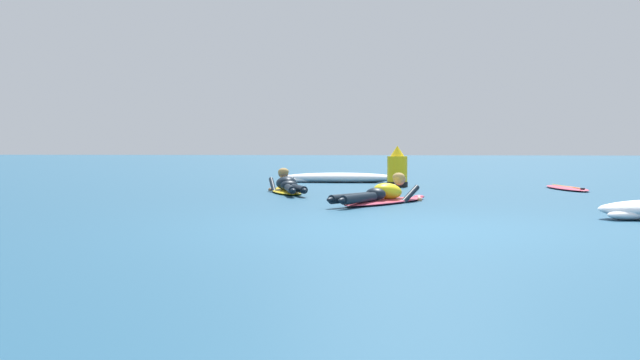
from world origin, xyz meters
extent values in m
plane|color=navy|center=(0.00, 10.00, 0.00)|extent=(120.00, 120.00, 0.00)
ellipsoid|color=#E54C66|center=(-0.28, 3.76, 0.04)|extent=(1.62, 2.34, 0.07)
ellipsoid|color=#E54C66|center=(0.28, 4.76, 0.05)|extent=(0.26, 0.27, 0.06)
ellipsoid|color=yellow|center=(-0.25, 3.80, 0.20)|extent=(0.67, 0.77, 0.34)
ellipsoid|color=black|center=(-0.44, 3.47, 0.17)|extent=(0.43, 0.41, 0.20)
cylinder|color=black|center=(-0.81, 2.97, 0.14)|extent=(0.63, 0.87, 0.14)
ellipsoid|color=black|center=(-1.06, 2.56, 0.14)|extent=(0.19, 0.24, 0.08)
cylinder|color=black|center=(-0.67, 2.89, 0.14)|extent=(0.54, 0.91, 0.14)
ellipsoid|color=black|center=(-0.88, 2.46, 0.14)|extent=(0.19, 0.24, 0.08)
cylinder|color=black|center=(-0.27, 4.23, 0.12)|extent=(0.35, 0.54, 0.33)
sphere|color=tan|center=(-0.09, 4.55, 0.02)|extent=(0.09, 0.09, 0.09)
cylinder|color=black|center=(0.11, 4.00, 0.12)|extent=(0.35, 0.54, 0.33)
sphere|color=tan|center=(0.28, 4.30, 0.02)|extent=(0.09, 0.09, 0.09)
sphere|color=tan|center=(-0.07, 4.14, 0.38)|extent=(0.21, 0.21, 0.21)
ellipsoid|color=#AD894C|center=(-0.08, 4.12, 0.41)|extent=(0.29, 0.28, 0.16)
ellipsoid|color=yellow|center=(-2.32, 6.22, 0.04)|extent=(1.09, 1.99, 0.07)
ellipsoid|color=yellow|center=(-2.59, 7.08, 0.05)|extent=(0.24, 0.25, 0.06)
ellipsoid|color=black|center=(-2.33, 6.26, 0.20)|extent=(0.58, 0.75, 0.35)
ellipsoid|color=black|center=(-2.21, 5.90, 0.17)|extent=(0.41, 0.37, 0.20)
cylinder|color=black|center=(-2.11, 5.29, 0.14)|extent=(0.36, 0.92, 0.14)
ellipsoid|color=black|center=(-1.99, 4.85, 0.14)|extent=(0.16, 0.24, 0.08)
cylinder|color=black|center=(-1.95, 5.34, 0.14)|extent=(0.46, 0.91, 0.14)
ellipsoid|color=black|center=(-1.79, 4.91, 0.14)|extent=(0.16, 0.24, 0.08)
cylinder|color=black|center=(-2.65, 6.54, 0.12)|extent=(0.27, 0.61, 0.35)
sphere|color=#8C6647|center=(-2.77, 6.92, 0.02)|extent=(0.09, 0.09, 0.09)
cylinder|color=black|center=(-2.23, 6.66, 0.12)|extent=(0.27, 0.61, 0.35)
sphere|color=#8C6647|center=(-2.34, 7.02, 0.02)|extent=(0.09, 0.09, 0.09)
sphere|color=#8C6647|center=(-2.45, 6.63, 0.38)|extent=(0.21, 0.21, 0.21)
ellipsoid|color=#AD894C|center=(-2.44, 6.61, 0.41)|extent=(0.27, 0.26, 0.16)
ellipsoid|color=#E54C66|center=(3.51, 8.05, 0.04)|extent=(0.80, 2.20, 0.07)
cube|color=yellow|center=(3.51, 8.05, 0.07)|extent=(0.29, 1.81, 0.01)
cone|color=black|center=(3.64, 7.17, 0.01)|extent=(0.11, 0.11, 0.16)
ellipsoid|color=white|center=(-1.63, 10.61, 0.13)|extent=(3.07, 0.69, 0.26)
ellipsoid|color=white|center=(-0.87, 10.72, 0.09)|extent=(1.13, 0.44, 0.18)
ellipsoid|color=white|center=(-2.54, 10.52, 0.07)|extent=(1.14, 0.59, 0.14)
ellipsoid|color=white|center=(2.90, 1.35, 0.07)|extent=(0.83, 0.64, 0.14)
cylinder|color=yellow|center=(-0.13, 8.74, 0.35)|extent=(0.46, 0.46, 0.71)
cone|color=yellow|center=(-0.13, 8.74, 0.83)|extent=(0.32, 0.32, 0.24)
cylinder|color=black|center=(-0.13, 8.74, 0.06)|extent=(0.48, 0.48, 0.12)
camera|label=1|loc=(-0.01, -8.47, 0.93)|focal=41.86mm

